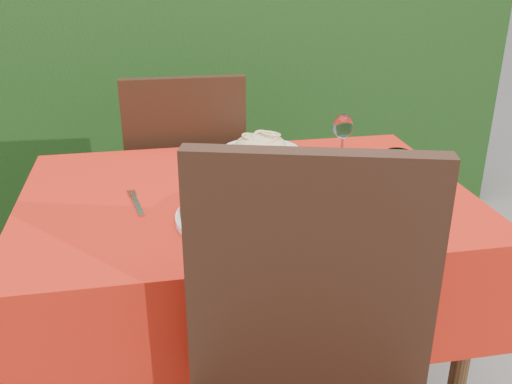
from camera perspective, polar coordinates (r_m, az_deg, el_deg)
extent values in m
cube|color=black|center=(3.09, -6.03, 12.21)|extent=(3.20, 0.55, 1.60)
cube|color=#4A3018|center=(1.63, -1.02, -0.91)|extent=(1.20, 0.80, 0.04)
cylinder|color=#4A3018|center=(1.73, 19.83, -15.39)|extent=(0.05, 0.05, 0.70)
cylinder|color=#4A3018|center=(2.11, -17.33, -7.43)|extent=(0.05, 0.05, 0.70)
cylinder|color=#4A3018|center=(2.23, 11.38, -4.96)|extent=(0.05, 0.05, 0.70)
cube|color=red|center=(1.69, -0.98, -4.99)|extent=(1.26, 0.86, 0.32)
cube|color=black|center=(1.11, 5.42, -8.82)|extent=(0.47, 0.18, 0.53)
cube|color=black|center=(2.37, -6.96, 0.37)|extent=(0.45, 0.45, 0.04)
cube|color=black|center=(2.09, -7.05, 4.86)|extent=(0.44, 0.05, 0.48)
cylinder|color=black|center=(2.66, -2.84, -2.69)|extent=(0.04, 0.04, 0.45)
cylinder|color=black|center=(2.65, -10.98, -3.21)|extent=(0.04, 0.04, 0.45)
cylinder|color=black|center=(2.33, -1.78, -6.73)|extent=(0.04, 0.04, 0.45)
cylinder|color=black|center=(2.32, -11.14, -7.35)|extent=(0.04, 0.04, 0.45)
cylinder|color=white|center=(1.46, -1.78, -2.48)|extent=(0.32, 0.32, 0.02)
cylinder|color=#BB5B1A|center=(1.45, -1.79, -1.79)|extent=(0.35, 0.35, 0.02)
cylinder|color=#981509|center=(1.44, -1.80, -1.27)|extent=(0.29, 0.29, 0.01)
cylinder|color=white|center=(1.89, 0.46, 3.74)|extent=(0.28, 0.28, 0.02)
ellipsoid|color=beige|center=(1.88, 0.47, 4.63)|extent=(0.22, 0.22, 0.08)
cylinder|color=silver|center=(1.75, 13.93, 2.64)|extent=(0.07, 0.07, 0.09)
cylinder|color=#A5C7E0|center=(1.76, 13.89, 2.23)|extent=(0.06, 0.06, 0.06)
cylinder|color=silver|center=(1.87, 8.49, 3.09)|extent=(0.06, 0.06, 0.01)
cylinder|color=silver|center=(1.86, 8.57, 4.35)|extent=(0.01, 0.01, 0.08)
ellipsoid|color=silver|center=(1.84, 8.71, 6.48)|extent=(0.07, 0.07, 0.08)
cube|color=silver|center=(1.57, -11.80, -1.27)|extent=(0.06, 0.19, 0.01)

